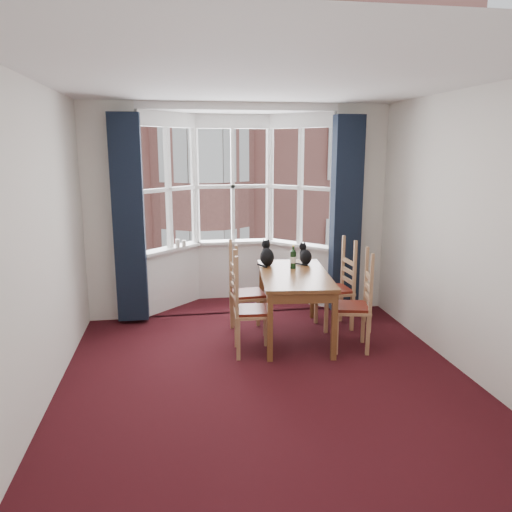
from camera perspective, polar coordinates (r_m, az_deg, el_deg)
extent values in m
plane|color=black|center=(4.92, 1.56, -14.68)|extent=(4.50, 4.50, 0.00)
plane|color=white|center=(4.43, 1.78, 19.65)|extent=(4.50, 4.50, 0.00)
plane|color=silver|center=(4.55, -23.94, 0.68)|extent=(0.00, 4.50, 4.50)
plane|color=silver|center=(5.22, 23.81, 2.06)|extent=(0.00, 4.50, 4.50)
plane|color=silver|center=(2.37, 11.90, -8.54)|extent=(4.00, 0.00, 4.00)
cube|color=silver|center=(6.67, -16.19, 4.63)|extent=(0.70, 0.12, 2.80)
cube|color=silver|center=(7.06, 11.54, 5.26)|extent=(0.70, 0.12, 2.80)
cube|color=black|center=(6.47, -14.33, 4.06)|extent=(0.38, 0.22, 2.60)
cube|color=black|center=(6.82, 10.23, 4.65)|extent=(0.38, 0.22, 2.60)
cube|color=brown|center=(5.88, 4.41, -2.16)|extent=(0.93, 1.54, 0.04)
cube|color=brown|center=(5.31, 1.60, -8.19)|extent=(0.07, 0.07, 0.75)
cube|color=brown|center=(6.60, 0.63, -4.05)|extent=(0.07, 0.07, 0.75)
cube|color=brown|center=(5.41, 8.93, -7.96)|extent=(0.07, 0.07, 0.75)
cube|color=brown|center=(6.68, 6.52, -3.93)|extent=(0.07, 0.07, 0.75)
cube|color=#A4774F|center=(5.48, -0.39, -6.35)|extent=(0.42, 0.44, 0.06)
cube|color=#53160E|center=(5.48, -0.39, -6.20)|extent=(0.38, 0.40, 0.03)
cube|color=#A4774F|center=(6.10, -0.90, -4.42)|extent=(0.43, 0.45, 0.06)
cube|color=#53160E|center=(6.09, -0.90, -4.28)|extent=(0.39, 0.41, 0.03)
cube|color=#A4774F|center=(5.71, 10.81, -5.83)|extent=(0.48, 0.50, 0.06)
cube|color=#53160E|center=(5.70, 10.82, -5.68)|extent=(0.43, 0.45, 0.03)
cube|color=#A4774F|center=(6.35, 8.94, -3.90)|extent=(0.43, 0.45, 0.06)
cube|color=#53160E|center=(6.34, 8.94, -3.77)|extent=(0.39, 0.41, 0.03)
ellipsoid|color=black|center=(6.21, 1.28, -0.13)|extent=(0.17, 0.23, 0.23)
sphere|color=black|center=(6.26, 1.15, 1.31)|extent=(0.11, 0.11, 0.11)
cone|color=black|center=(6.25, 0.88, 1.78)|extent=(0.04, 0.04, 0.05)
cone|color=black|center=(6.26, 1.42, 1.79)|extent=(0.04, 0.04, 0.05)
ellipsoid|color=black|center=(6.31, 5.70, -0.13)|extent=(0.21, 0.23, 0.19)
sphere|color=black|center=(6.34, 5.37, 1.07)|extent=(0.12, 0.12, 0.09)
cone|color=black|center=(6.32, 5.19, 1.46)|extent=(0.04, 0.04, 0.04)
cone|color=black|center=(6.35, 5.57, 1.50)|extent=(0.04, 0.04, 0.04)
cylinder|color=black|center=(6.09, 4.26, -0.47)|extent=(0.07, 0.07, 0.20)
sphere|color=black|center=(6.06, 4.28, 0.43)|extent=(0.07, 0.07, 0.07)
cylinder|color=black|center=(6.06, 4.28, 0.79)|extent=(0.03, 0.03, 0.09)
cylinder|color=gold|center=(6.05, 4.29, 1.15)|extent=(0.03, 0.03, 0.02)
cylinder|color=silver|center=(6.08, 4.26, -0.42)|extent=(0.07, 0.07, 0.08)
cylinder|color=white|center=(7.03, -8.96, 1.45)|extent=(0.06, 0.06, 0.12)
cylinder|color=white|center=(7.07, -8.24, 1.42)|extent=(0.06, 0.06, 0.09)
plane|color=#333335|center=(37.49, -7.56, -0.52)|extent=(80.00, 80.00, 0.00)
cube|color=#95564D|center=(18.62, -6.57, 8.40)|extent=(18.00, 6.00, 14.00)
cylinder|color=#95564D|center=(15.63, -6.06, 7.69)|extent=(3.20, 3.20, 14.00)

